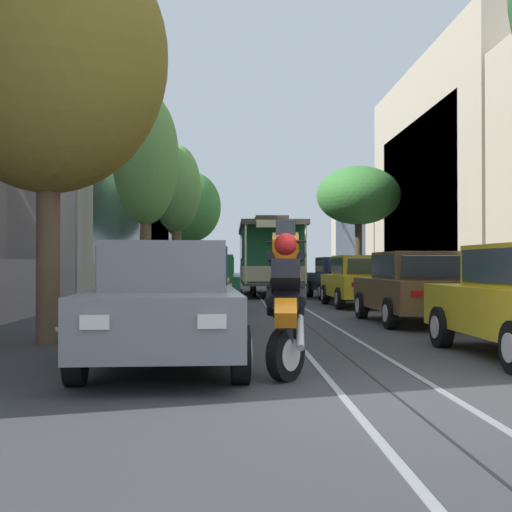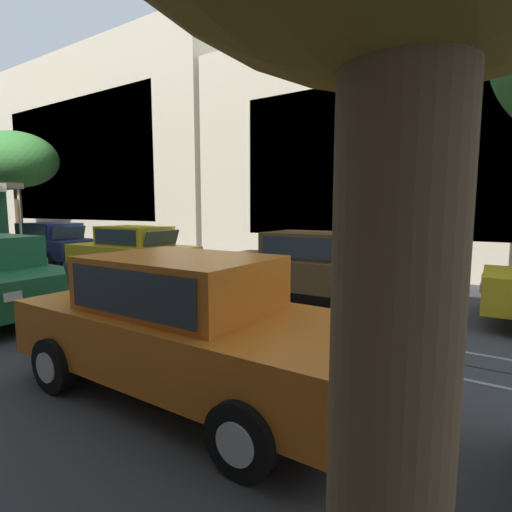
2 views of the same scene
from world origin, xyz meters
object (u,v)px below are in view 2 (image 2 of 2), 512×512
(parked_car_orange_second_left, at_px, (189,324))
(street_tree_kerb_right_second, at_px, (15,160))
(parked_car_navy_fourth_right, at_px, (49,243))
(parked_car_brown_second_right, at_px, (308,266))
(parked_car_yellow_mid_right, at_px, (133,251))

(parked_car_orange_second_left, relative_size, street_tree_kerb_right_second, 0.74)
(parked_car_navy_fourth_right, distance_m, street_tree_kerb_right_second, 7.28)
(parked_car_brown_second_right, height_order, parked_car_navy_fourth_right, same)
(parked_car_orange_second_left, bearing_deg, parked_car_brown_second_right, 9.73)
(parked_car_navy_fourth_right, bearing_deg, parked_car_brown_second_right, -90.22)
(street_tree_kerb_right_second, bearing_deg, parked_car_yellow_mid_right, -100.24)
(parked_car_orange_second_left, xyz_separation_m, parked_car_navy_fourth_right, (5.03, 11.90, 0.00))
(parked_car_orange_second_left, height_order, parked_car_brown_second_right, same)
(parked_car_navy_fourth_right, bearing_deg, parked_car_orange_second_left, -112.93)
(parked_car_orange_second_left, height_order, street_tree_kerb_right_second, street_tree_kerb_right_second)
(parked_car_orange_second_left, distance_m, street_tree_kerb_right_second, 19.52)
(parked_car_yellow_mid_right, xyz_separation_m, parked_car_navy_fourth_right, (0.10, 4.98, 0.00))
(parked_car_yellow_mid_right, bearing_deg, street_tree_kerb_right_second, 79.76)
(parked_car_brown_second_right, relative_size, parked_car_navy_fourth_right, 0.99)
(parked_car_brown_second_right, bearing_deg, parked_car_orange_second_left, -170.27)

